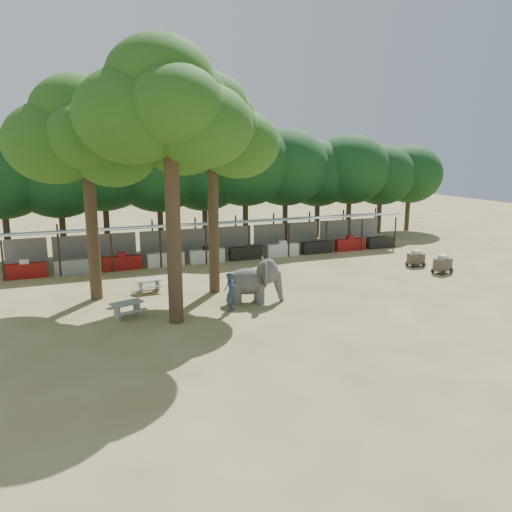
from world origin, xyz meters
name	(u,v)px	position (x,y,z in m)	size (l,w,h in m)	color
ground	(318,319)	(0.00, 0.00, 0.00)	(100.00, 100.00, 0.00)	brown
vendor_stalls	(222,242)	(0.00, 13.84, 1.18)	(28.00, 2.99, 2.80)	#999DA0
yard_tree_left	(82,134)	(-9.13, 7.19, 8.20)	(7.10, 6.90, 11.02)	#332316
yard_tree_center	(165,107)	(-6.13, 2.19, 9.21)	(7.10, 6.90, 12.04)	#332316
yard_tree_back	(208,128)	(-3.13, 6.19, 8.54)	(7.10, 6.90, 11.36)	#332316
backdrop_trees	(201,176)	(0.00, 19.00, 5.51)	(46.46, 5.95, 8.33)	#332316
elephant	(255,281)	(-1.68, 3.47, 1.10)	(2.97, 2.17, 2.20)	#484645
handler	(231,292)	(-3.23, 2.60, 0.92)	(0.66, 0.44, 1.84)	#26384C
picnic_table_near	(127,307)	(-7.95, 3.44, 0.47)	(1.75, 1.66, 0.72)	gray
picnic_table_far	(149,284)	(-6.27, 7.31, 0.44)	(1.41, 1.29, 0.67)	gray
cart_front	(443,264)	(11.28, 4.69, 0.57)	(1.34, 1.04, 1.16)	#3E3128
cart_back	(416,258)	(10.98, 6.81, 0.53)	(1.15, 0.80, 1.07)	#3E3128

